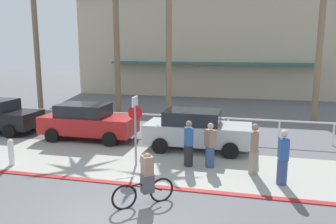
% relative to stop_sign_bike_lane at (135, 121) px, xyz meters
% --- Properties ---
extents(ground_plane, '(80.00, 80.00, 0.00)m').
position_rel_stop_sign_bike_lane_xyz_m(ground_plane, '(0.74, 6.04, -1.68)').
color(ground_plane, '#5B5B60').
extents(sidewalk_strip, '(44.00, 4.00, 0.02)m').
position_rel_stop_sign_bike_lane_xyz_m(sidewalk_strip, '(0.74, 0.24, -1.67)').
color(sidewalk_strip, '#9E9E93').
rests_on(sidewalk_strip, ground).
extents(curb_paint, '(44.00, 0.24, 0.03)m').
position_rel_stop_sign_bike_lane_xyz_m(curb_paint, '(0.74, -1.76, -1.66)').
color(curb_paint, maroon).
rests_on(curb_paint, ground).
extents(building_backdrop, '(25.33, 10.57, 9.30)m').
position_rel_stop_sign_bike_lane_xyz_m(building_backdrop, '(0.58, 22.62, 2.99)').
color(building_backdrop, '#BCAD8E').
rests_on(building_backdrop, ground).
extents(rail_fence, '(23.09, 0.08, 1.04)m').
position_rel_stop_sign_bike_lane_xyz_m(rail_fence, '(0.74, 4.54, -0.84)').
color(rail_fence, white).
rests_on(rail_fence, ground).
extents(stop_sign_bike_lane, '(0.52, 0.56, 2.56)m').
position_rel_stop_sign_bike_lane_xyz_m(stop_sign_bike_lane, '(0.00, 0.00, 0.00)').
color(stop_sign_bike_lane, gray).
rests_on(stop_sign_bike_lane, ground).
extents(bollard_2, '(0.20, 0.20, 1.00)m').
position_rel_stop_sign_bike_lane_xyz_m(bollard_2, '(-4.43, -1.10, -1.16)').
color(bollard_2, white).
rests_on(bollard_2, ground).
extents(palm_tree_1, '(3.20, 3.46, 8.43)m').
position_rel_stop_sign_bike_lane_xyz_m(palm_tree_1, '(-10.54, 9.75, 4.53)').
color(palm_tree_1, '#756047').
rests_on(palm_tree_1, ground).
extents(palm_tree_2, '(2.93, 2.99, 8.87)m').
position_rel_stop_sign_bike_lane_xyz_m(palm_tree_2, '(-4.12, 8.56, 4.88)').
color(palm_tree_2, '#756047').
rests_on(palm_tree_2, ground).
extents(palm_tree_3, '(3.24, 3.12, 9.35)m').
position_rel_stop_sign_bike_lane_xyz_m(palm_tree_3, '(-1.00, 9.10, 4.91)').
color(palm_tree_3, '#846B4C').
rests_on(palm_tree_3, ground).
extents(car_red_1, '(4.40, 2.02, 1.69)m').
position_rel_stop_sign_bike_lane_xyz_m(car_red_1, '(-3.37, 2.91, -0.81)').
color(car_red_1, red).
rests_on(car_red_1, ground).
extents(car_silver_2, '(4.40, 2.02, 1.69)m').
position_rel_stop_sign_bike_lane_xyz_m(car_silver_2, '(1.85, 2.47, -0.81)').
color(car_silver_2, '#B2B7BC').
rests_on(car_silver_2, ground).
extents(cyclist_black_0, '(1.44, 1.20, 1.50)m').
position_rel_stop_sign_bike_lane_xyz_m(cyclist_black_0, '(1.31, -2.96, -0.98)').
color(cyclist_black_0, black).
rests_on(cyclist_black_0, ground).
extents(pedestrian_0, '(0.37, 0.44, 1.79)m').
position_rel_stop_sign_bike_lane_xyz_m(pedestrian_0, '(5.06, -0.63, -0.84)').
color(pedestrian_0, '#384C7A').
rests_on(pedestrian_0, ground).
extents(pedestrian_1, '(0.32, 0.40, 1.78)m').
position_rel_stop_sign_bike_lane_xyz_m(pedestrian_1, '(4.20, 0.07, -0.85)').
color(pedestrian_1, gray).
rests_on(pedestrian_1, ground).
extents(pedestrian_2, '(0.45, 0.47, 1.65)m').
position_rel_stop_sign_bike_lane_xyz_m(pedestrian_2, '(2.67, 0.41, -0.92)').
color(pedestrian_2, '#384C7A').
rests_on(pedestrian_2, ground).
extents(pedestrian_3, '(0.42, 0.47, 1.71)m').
position_rel_stop_sign_bike_lane_xyz_m(pedestrian_3, '(1.90, 0.33, -0.89)').
color(pedestrian_3, '#232326').
rests_on(pedestrian_3, ground).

